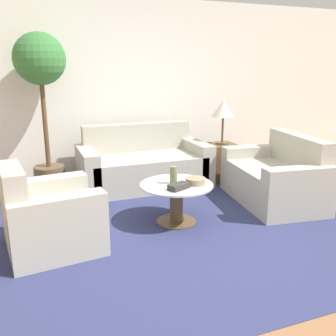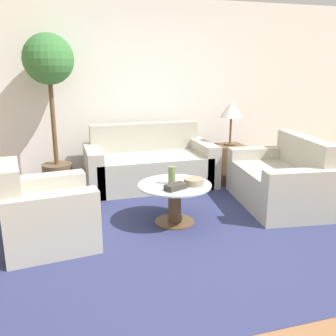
# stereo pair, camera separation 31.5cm
# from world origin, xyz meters

# --- Properties ---
(ground_plane) EXTENTS (14.00, 14.00, 0.00)m
(ground_plane) POSITION_xyz_m (0.00, 0.00, 0.00)
(ground_plane) COLOR #8E603D
(wall_back) EXTENTS (10.00, 0.06, 2.60)m
(wall_back) POSITION_xyz_m (0.00, 2.69, 1.30)
(wall_back) COLOR white
(wall_back) RESTS_ON ground_plane
(rug) EXTENTS (3.71, 3.66, 0.01)m
(rug) POSITION_xyz_m (-0.04, 0.68, 0.00)
(rug) COLOR navy
(rug) RESTS_ON ground_plane
(sofa_main) EXTENTS (1.77, 0.88, 0.85)m
(sofa_main) POSITION_xyz_m (0.03, 2.09, 0.28)
(sofa_main) COLOR #B2AD9E
(sofa_main) RESTS_ON ground_plane
(armchair) EXTENTS (0.90, 0.91, 0.82)m
(armchair) POSITION_xyz_m (-1.37, 0.55, 0.28)
(armchair) COLOR #B2AD9E
(armchair) RESTS_ON ground_plane
(loveseat) EXTENTS (1.00, 1.44, 0.83)m
(loveseat) POSITION_xyz_m (1.39, 0.84, 0.28)
(loveseat) COLOR #B2AD9E
(loveseat) RESTS_ON ground_plane
(coffee_table) EXTENTS (0.78, 0.78, 0.44)m
(coffee_table) POSITION_xyz_m (-0.04, 0.68, 0.28)
(coffee_table) COLOR brown
(coffee_table) RESTS_ON ground_plane
(side_table) EXTENTS (0.40, 0.40, 0.54)m
(side_table) POSITION_xyz_m (1.20, 1.93, 0.27)
(side_table) COLOR brown
(side_table) RESTS_ON ground_plane
(table_lamp) EXTENTS (0.32, 0.32, 0.64)m
(table_lamp) POSITION_xyz_m (1.20, 1.93, 1.04)
(table_lamp) COLOR brown
(table_lamp) RESTS_ON side_table
(potted_plant) EXTENTS (0.65, 0.65, 2.06)m
(potted_plant) POSITION_xyz_m (-1.23, 2.28, 1.46)
(potted_plant) COLOR brown
(potted_plant) RESTS_ON ground_plane
(vase) EXTENTS (0.08, 0.08, 0.19)m
(vase) POSITION_xyz_m (-0.06, 0.70, 0.53)
(vase) COLOR #6B7A4C
(vase) RESTS_ON coffee_table
(bowl) EXTENTS (0.21, 0.21, 0.07)m
(bowl) POSITION_xyz_m (0.15, 0.60, 0.47)
(bowl) COLOR gray
(bowl) RESTS_ON coffee_table
(book_stack) EXTENTS (0.25, 0.20, 0.06)m
(book_stack) POSITION_xyz_m (-0.08, 0.51, 0.47)
(book_stack) COLOR #38332D
(book_stack) RESTS_ON coffee_table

